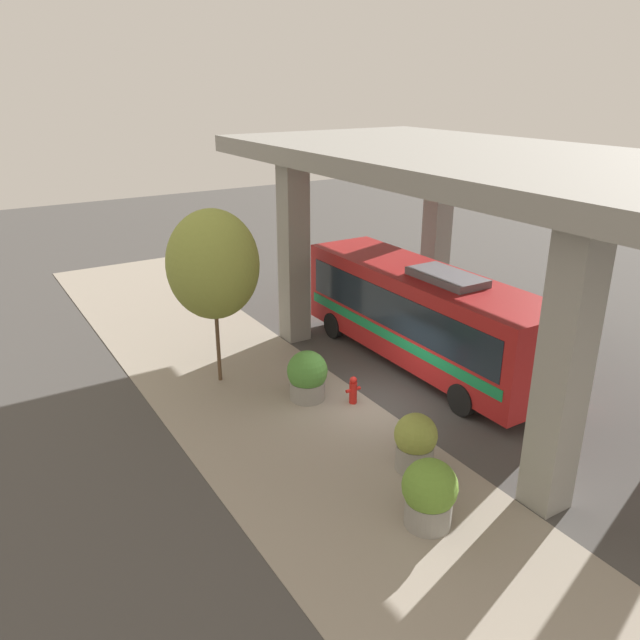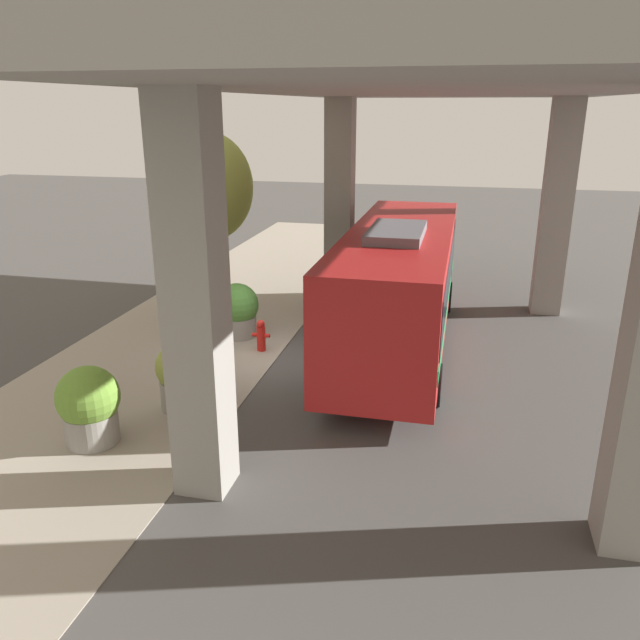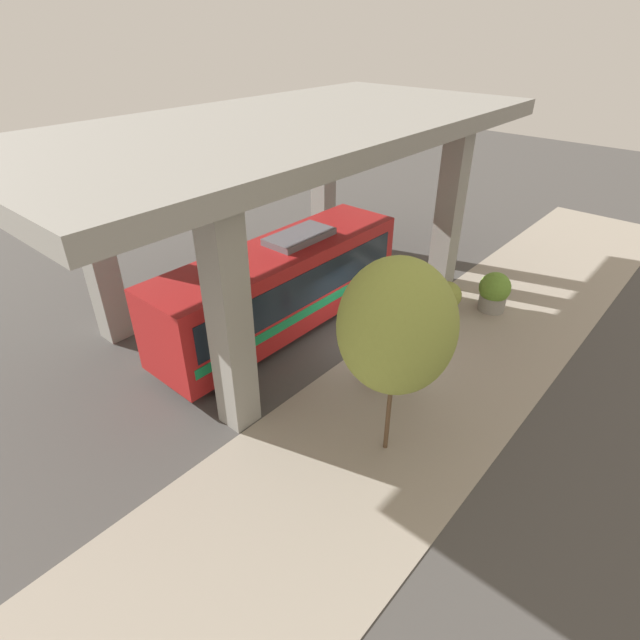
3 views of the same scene
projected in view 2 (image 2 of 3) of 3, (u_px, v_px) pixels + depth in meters
The scene contains 9 objects.
ground_plane at pixel (277, 358), 16.94m from camera, with size 80.00×80.00×0.00m, color #474442.
sidewalk_strip at pixel (175, 349), 17.58m from camera, with size 6.00×40.00×0.02m.
overpass at pixel (441, 107), 13.98m from camera, with size 9.40×19.97×7.39m.
bus at pixel (399, 281), 17.09m from camera, with size 2.80×10.46×3.62m.
fire_hydrant at pixel (261, 336), 17.31m from camera, with size 0.50×0.24×0.91m.
planter_front at pixel (181, 376), 13.92m from camera, with size 1.11×1.11×1.57m.
planter_middle at pixel (237, 311), 18.35m from camera, with size 1.27×1.27×1.61m.
planter_back at pixel (89, 405), 12.46m from camera, with size 1.26×1.26×1.65m.
street_tree_near at pixel (208, 187), 20.13m from camera, with size 2.91×2.91×5.77m.
Camera 2 is at (4.69, -15.01, 6.51)m, focal length 35.00 mm.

